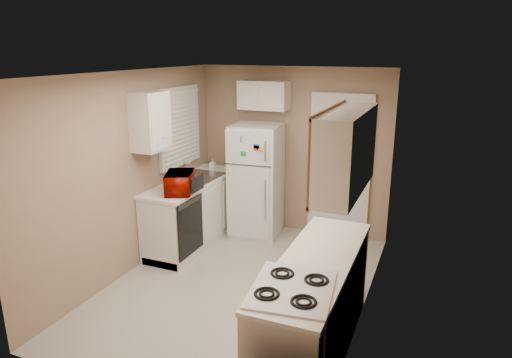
% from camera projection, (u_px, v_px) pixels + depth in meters
% --- Properties ---
extents(floor, '(3.80, 3.80, 0.00)m').
position_uv_depth(floor, '(239.00, 286.00, 5.27)').
color(floor, beige).
rests_on(floor, ground).
extents(ceiling, '(3.80, 3.80, 0.00)m').
position_uv_depth(ceiling, '(237.00, 73.00, 4.60)').
color(ceiling, white).
rests_on(ceiling, floor).
extents(wall_left, '(3.80, 3.80, 0.00)m').
position_uv_depth(wall_left, '(132.00, 173.00, 5.45)').
color(wall_left, '#9B7E66').
rests_on(wall_left, floor).
extents(wall_right, '(3.80, 3.80, 0.00)m').
position_uv_depth(wall_right, '(369.00, 203.00, 4.42)').
color(wall_right, '#9B7E66').
rests_on(wall_right, floor).
extents(wall_back, '(2.80, 2.80, 0.00)m').
position_uv_depth(wall_back, '(293.00, 151.00, 6.62)').
color(wall_back, '#9B7E66').
rests_on(wall_back, floor).
extents(wall_front, '(2.80, 2.80, 0.00)m').
position_uv_depth(wall_front, '(127.00, 259.00, 3.25)').
color(wall_front, '#9B7E66').
rests_on(wall_front, floor).
extents(left_counter, '(0.60, 1.80, 0.90)m').
position_uv_depth(left_counter, '(194.00, 211.00, 6.35)').
color(left_counter, silver).
rests_on(left_counter, floor).
extents(dishwasher, '(0.03, 0.58, 0.72)m').
position_uv_depth(dishwasher, '(190.00, 227.00, 5.70)').
color(dishwasher, black).
rests_on(dishwasher, floor).
extents(sink, '(0.54, 0.74, 0.16)m').
position_uv_depth(sink, '(198.00, 180.00, 6.37)').
color(sink, gray).
rests_on(sink, left_counter).
extents(microwave, '(0.54, 0.43, 0.32)m').
position_uv_depth(microwave, '(180.00, 181.00, 5.65)').
color(microwave, '#9A0B00').
rests_on(microwave, left_counter).
extents(soap_bottle, '(0.08, 0.08, 0.17)m').
position_uv_depth(soap_bottle, '(212.00, 164.00, 6.71)').
color(soap_bottle, silver).
rests_on(soap_bottle, left_counter).
extents(window_blinds, '(0.10, 0.98, 1.08)m').
position_uv_depth(window_blinds, '(180.00, 127.00, 6.26)').
color(window_blinds, silver).
rests_on(window_blinds, wall_left).
extents(upper_cabinet_left, '(0.30, 0.45, 0.70)m').
position_uv_depth(upper_cabinet_left, '(150.00, 121.00, 5.42)').
color(upper_cabinet_left, silver).
rests_on(upper_cabinet_left, wall_left).
extents(refrigerator, '(0.72, 0.70, 1.62)m').
position_uv_depth(refrigerator, '(257.00, 180.00, 6.55)').
color(refrigerator, silver).
rests_on(refrigerator, floor).
extents(cabinet_over_fridge, '(0.70, 0.30, 0.40)m').
position_uv_depth(cabinet_over_fridge, '(264.00, 95.00, 6.41)').
color(cabinet_over_fridge, silver).
rests_on(cabinet_over_fridge, wall_back).
extents(interior_door, '(0.86, 0.06, 2.08)m').
position_uv_depth(interior_door, '(339.00, 168.00, 6.38)').
color(interior_door, silver).
rests_on(interior_door, floor).
extents(right_counter, '(0.60, 2.00, 0.90)m').
position_uv_depth(right_counter, '(314.00, 306.00, 4.03)').
color(right_counter, silver).
rests_on(right_counter, floor).
extents(stove, '(0.68, 0.80, 0.90)m').
position_uv_depth(stove, '(291.00, 341.00, 3.55)').
color(stove, silver).
rests_on(stove, floor).
extents(upper_cabinet_right, '(0.30, 1.20, 0.70)m').
position_uv_depth(upper_cabinet_right, '(347.00, 151.00, 3.86)').
color(upper_cabinet_right, silver).
rests_on(upper_cabinet_right, wall_right).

